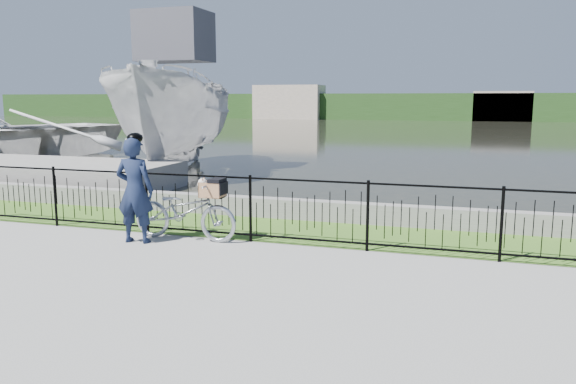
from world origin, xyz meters
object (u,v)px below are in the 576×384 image
(cyclist, at_px, (135,189))
(boat_far, at_px, (1,134))
(bicycle_rig, at_px, (185,210))
(boat_near, at_px, (177,116))
(dock, at_px, (5,172))

(cyclist, bearing_deg, boat_far, 141.47)
(bicycle_rig, relative_size, cyclist, 1.03)
(bicycle_rig, xyz_separation_m, boat_near, (-4.63, 8.27, 1.33))
(dock, height_order, cyclist, cyclist)
(dock, xyz_separation_m, boat_far, (-5.49, 5.56, 0.66))
(bicycle_rig, bearing_deg, dock, 152.50)
(dock, distance_m, cyclist, 8.49)
(cyclist, bearing_deg, boat_near, 114.23)
(boat_near, bearing_deg, cyclist, -65.77)
(dock, xyz_separation_m, boat_near, (3.25, 4.17, 1.50))
(dock, height_order, boat_near, boat_near)
(cyclist, xyz_separation_m, boat_near, (-3.91, 8.69, 0.93))
(bicycle_rig, height_order, cyclist, cyclist)
(bicycle_rig, height_order, boat_far, boat_far)
(dock, bearing_deg, boat_near, 52.06)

